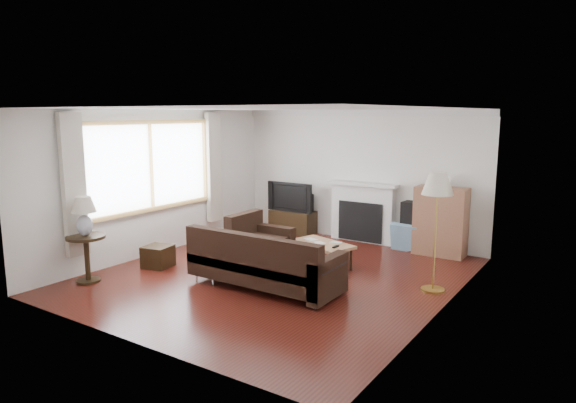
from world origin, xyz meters
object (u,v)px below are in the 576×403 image
Objects in this scene: coffee_table at (322,255)px; floor_lamp at (435,233)px; sectional_sofa at (265,261)px; side_table at (87,259)px; tv_stand at (293,222)px; bookshelf at (441,221)px.

coffee_table is 1.96m from floor_lamp.
sectional_sofa is 3.47× the size of side_table.
bookshelf is at bearing 0.27° from tv_stand.
bookshelf is 5.75m from side_table.
side_table is (-2.30, -1.23, -0.04)m from sectional_sofa.
bookshelf is 2.24m from coffee_table.
floor_lamp is at bearing 12.82° from coffee_table.
bookshelf is at bearing 68.93° from coffee_table.
tv_stand is 3.05m from bookshelf.
bookshelf is at bearing 104.84° from floor_lamp.
side_table is (-4.34, -2.40, -0.48)m from floor_lamp.
sectional_sofa is (1.49, -3.03, 0.15)m from tv_stand.
side_table is at bearing -117.29° from coffee_table.
sectional_sofa is at bearing -150.05° from floor_lamp.
sectional_sofa is at bearing -63.73° from tv_stand.
tv_stand is at bearing 151.27° from coffee_table.
tv_stand is 4.03m from floor_lamp.
bookshelf reaches higher than side_table.
coffee_table is 1.47× the size of side_table.
floor_lamp is at bearing -27.76° from tv_stand.
side_table is at bearing -100.79° from tv_stand.
sectional_sofa is 1.33m from coffee_table.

